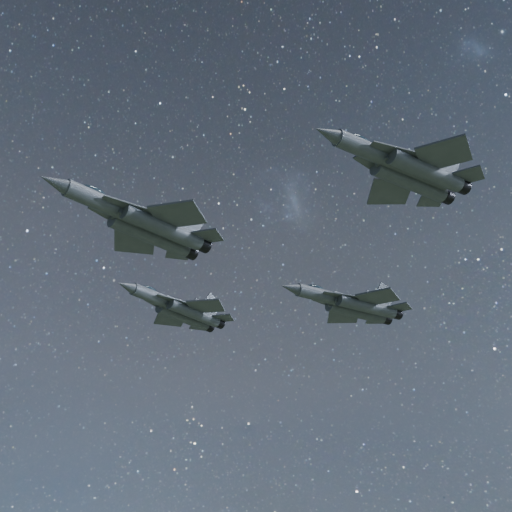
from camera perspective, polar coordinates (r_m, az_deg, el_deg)
name	(u,v)px	position (r m, az deg, el deg)	size (l,w,h in m)	color
jet_lead	(145,223)	(62.08, -10.57, 3.07)	(19.65, 13.19, 4.96)	#363C44
jet_left	(181,310)	(84.02, -7.18, -5.09)	(18.51, 12.18, 4.75)	#363C44
jet_right	(406,169)	(52.39, 14.10, 8.06)	(16.39, 11.50, 4.14)	#363C44
jet_slot	(352,305)	(78.51, 9.14, -4.59)	(18.57, 13.12, 4.70)	#363C44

